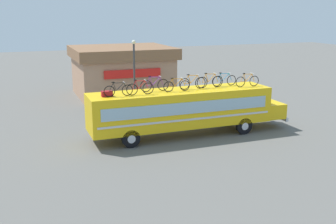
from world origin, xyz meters
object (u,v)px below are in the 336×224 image
Objects in this scene: rooftop_bicycle_5 at (192,83)px; luggage_bag_1 at (107,94)px; rooftop_bicycle_7 at (224,80)px; rooftop_bicycle_8 at (247,81)px; rooftop_bicycle_3 at (154,85)px; rooftop_bicycle_2 at (140,88)px; street_lamp at (134,75)px; rooftop_bicycle_1 at (118,90)px; rooftop_bicycle_6 at (210,81)px; rooftop_bicycle_4 at (177,86)px; bus at (185,108)px.

luggage_bag_1 is at bearing -176.21° from rooftop_bicycle_5.
luggage_bag_1 is 0.35× the size of rooftop_bicycle_7.
rooftop_bicycle_8 is at bearing -8.19° from rooftop_bicycle_5.
rooftop_bicycle_3 reaches higher than rooftop_bicycle_8.
street_lamp reaches higher than rooftop_bicycle_2.
luggage_bag_1 is at bearing -175.42° from rooftop_bicycle_7.
rooftop_bicycle_3 reaches higher than rooftop_bicycle_1.
rooftop_bicycle_2 is 1.33m from rooftop_bicycle_3.
rooftop_bicycle_5 is 0.99× the size of rooftop_bicycle_6.
rooftop_bicycle_2 is at bearing -102.80° from street_lamp.
rooftop_bicycle_5 is at bearing 17.87° from rooftop_bicycle_4.
rooftop_bicycle_3 is at bearing -178.45° from rooftop_bicycle_7.
street_lamp is (-3.58, 4.83, -0.10)m from rooftop_bicycle_6.
rooftop_bicycle_1 is 2.53m from rooftop_bicycle_3.
rooftop_bicycle_7 is at bearing 6.39° from rooftop_bicycle_5.
rooftop_bicycle_8 reaches higher than rooftop_bicycle_7.
luggage_bag_1 is (-4.96, -0.20, 1.32)m from bus.
rooftop_bicycle_3 reaches higher than luggage_bag_1.
rooftop_bicycle_3 is at bearing 173.83° from rooftop_bicycle_8.
rooftop_bicycle_2 is 0.29× the size of street_lamp.
rooftop_bicycle_5 is 1.23m from rooftop_bicycle_6.
rooftop_bicycle_5 is 1.03× the size of rooftop_bicycle_7.
rooftop_bicycle_4 is at bearing -170.29° from rooftop_bicycle_6.
rooftop_bicycle_2 is 0.98× the size of rooftop_bicycle_8.
bus is 3.32m from rooftop_bicycle_7.
rooftop_bicycle_3 is at bearing 9.33° from luggage_bag_1.
rooftop_bicycle_6 is (1.76, 0.19, 1.56)m from bus.
luggage_bag_1 is 6.09m from street_lamp.
rooftop_bicycle_8 reaches higher than bus.
rooftop_bicycle_5 is at bearing -173.61° from rooftop_bicycle_7.
luggage_bag_1 is 7.91m from rooftop_bicycle_7.
rooftop_bicycle_2 reaches higher than luggage_bag_1.
rooftop_bicycle_1 is at bearing -174.46° from rooftop_bicycle_6.
rooftop_bicycle_7 reaches higher than luggage_bag_1.
rooftop_bicycle_7 is (7.26, 0.83, 0.01)m from rooftop_bicycle_1.
rooftop_bicycle_7 is at bearing 4.58° from luggage_bag_1.
rooftop_bicycle_3 is 0.32× the size of street_lamp.
street_lamp is at bearing 88.79° from rooftop_bicycle_3.
rooftop_bicycle_6 is (2.45, 0.42, 0.04)m from rooftop_bicycle_4.
street_lamp is (3.15, 5.22, 0.14)m from luggage_bag_1.
luggage_bag_1 is at bearing 161.98° from rooftop_bicycle_1.
bus is 7.68× the size of rooftop_bicycle_8.
bus is 3.44m from rooftop_bicycle_2.
rooftop_bicycle_2 is at bearing -172.98° from rooftop_bicycle_6.
street_lamp reaches higher than rooftop_bicycle_8.
rooftop_bicycle_2 is 0.91× the size of rooftop_bicycle_6.
rooftop_bicycle_8 is (2.41, -0.55, -0.02)m from rooftop_bicycle_6.
rooftop_bicycle_4 is 0.98× the size of rooftop_bicycle_7.
rooftop_bicycle_3 is at bearing 171.15° from bus.
bus is 7.58× the size of rooftop_bicycle_4.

